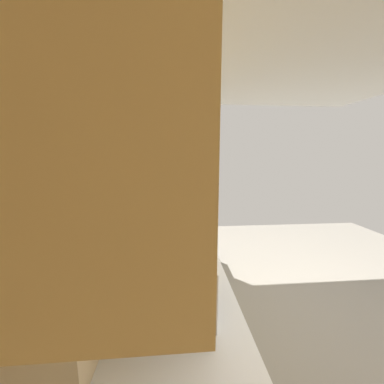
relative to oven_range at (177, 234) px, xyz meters
The scene contains 9 objects.
ground_plane 2.04m from the oven_range, 139.52° to the right, with size 6.41×6.41×0.00m, color gray.
wall_back 1.75m from the oven_range, 165.97° to the left, with size 4.13×0.12×2.56m, color beige.
ceiling_slab 2.90m from the oven_range, 139.52° to the right, with size 4.13×3.33×0.06m, color white.
counter_run 1.90m from the oven_range, behind, with size 3.21×0.64×0.92m.
upper_cabinets 2.34m from the oven_range, behind, with size 2.46×0.33×0.55m.
oven_range is the anchor object (origin of this frame).
microwave 2.30m from the oven_range, behind, with size 0.46×0.39×0.28m.
bowl 1.15m from the oven_range, behind, with size 0.17×0.17×0.06m.
kettle 1.69m from the oven_range, behind, with size 0.18×0.13×0.16m.
Camera 1 is at (-1.75, 1.31, 1.70)m, focal length 20.13 mm.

